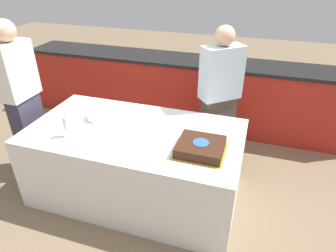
% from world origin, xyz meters
% --- Properties ---
extents(ground_plane, '(14.00, 14.00, 0.00)m').
position_xyz_m(ground_plane, '(0.00, 0.00, 0.00)').
color(ground_plane, '#7A664C').
extents(back_counter, '(4.40, 0.58, 0.92)m').
position_xyz_m(back_counter, '(0.00, 1.60, 0.46)').
color(back_counter, '#A82319').
rests_on(back_counter, ground_plane).
extents(dining_table, '(1.93, 1.04, 0.73)m').
position_xyz_m(dining_table, '(0.00, 0.00, 0.36)').
color(dining_table, white).
rests_on(dining_table, ground_plane).
extents(cake, '(0.41, 0.38, 0.09)m').
position_xyz_m(cake, '(0.64, -0.14, 0.77)').
color(cake, gold).
rests_on(cake, dining_table).
extents(plate_stack, '(0.21, 0.21, 0.07)m').
position_xyz_m(plate_stack, '(-0.42, 0.09, 0.76)').
color(plate_stack, white).
rests_on(plate_stack, dining_table).
extents(wine_glass, '(0.06, 0.06, 0.19)m').
position_xyz_m(wine_glass, '(-0.50, -0.27, 0.86)').
color(wine_glass, white).
rests_on(wine_glass, dining_table).
extents(side_plate_near_cake, '(0.21, 0.21, 0.00)m').
position_xyz_m(side_plate_near_cake, '(0.58, 0.17, 0.73)').
color(side_plate_near_cake, white).
rests_on(side_plate_near_cake, dining_table).
extents(person_cutting_cake, '(0.44, 0.42, 1.54)m').
position_xyz_m(person_cutting_cake, '(0.64, 0.74, 0.79)').
color(person_cutting_cake, '#4C4238').
rests_on(person_cutting_cake, ground_plane).
extents(person_seated_left, '(0.20, 0.37, 1.62)m').
position_xyz_m(person_seated_left, '(-1.19, 0.00, 0.84)').
color(person_seated_left, '#383347').
rests_on(person_seated_left, ground_plane).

